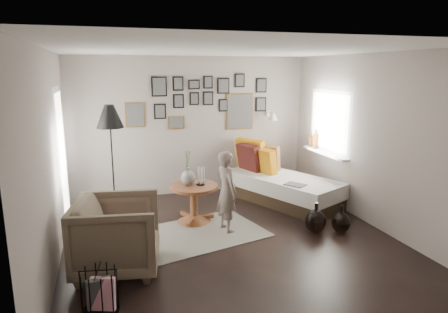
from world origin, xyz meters
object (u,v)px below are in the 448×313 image
object	(u,v)px
vase	(188,175)
magazine_basket	(99,291)
daybed	(281,184)
demijohn_small	(341,223)
child	(227,191)
armchair	(117,235)
demijohn_large	(316,221)
pedestal_table	(194,205)
floor_lamp	(110,121)

from	to	relation	value
vase	magazine_basket	world-z (taller)	vase
vase	daybed	distance (m)	1.94
demijohn_small	child	xyz separation A→B (m)	(-1.57, 0.58, 0.45)
armchair	demijohn_large	distance (m)	2.85
magazine_basket	armchair	bearing A→B (deg)	75.01
daybed	magazine_basket	size ratio (longest dim) A/B	5.24
demijohn_large	demijohn_small	xyz separation A→B (m)	(0.35, -0.12, -0.02)
pedestal_table	child	distance (m)	0.70
vase	demijohn_small	distance (m)	2.39
daybed	demijohn_large	size ratio (longest dim) A/B	5.03
vase	magazine_basket	xyz separation A→B (m)	(-1.35, -2.08, -0.55)
daybed	child	bearing A→B (deg)	-167.69
floor_lamp	child	world-z (taller)	floor_lamp
magazine_basket	demijohn_large	xyz separation A→B (m)	(3.04, 1.11, -0.04)
vase	child	bearing A→B (deg)	-47.12
pedestal_table	armchair	xyz separation A→B (m)	(-1.21, -1.24, 0.17)
vase	daybed	size ratio (longest dim) A/B	0.24
daybed	floor_lamp	bearing A→B (deg)	152.63
daybed	armchair	world-z (taller)	daybed
magazine_basket	vase	bearing A→B (deg)	56.99
demijohn_large	vase	bearing A→B (deg)	150.22
demijohn_small	child	size ratio (longest dim) A/B	0.35
armchair	demijohn_small	xyz separation A→B (m)	(3.17, 0.17, -0.29)
floor_lamp	daybed	bearing A→B (deg)	-2.68
floor_lamp	child	xyz separation A→B (m)	(1.56, -1.16, -0.96)
floor_lamp	magazine_basket	distance (m)	3.06
magazine_basket	demijohn_small	xyz separation A→B (m)	(3.39, 0.99, -0.06)
armchair	child	bearing A→B (deg)	-54.71
child	floor_lamp	bearing A→B (deg)	41.38
magazine_basket	demijohn_small	size ratio (longest dim) A/B	1.05
demijohn_small	child	world-z (taller)	child
vase	floor_lamp	xyz separation A→B (m)	(-1.10, 0.66, 0.80)
floor_lamp	child	distance (m)	2.17
daybed	armchair	bearing A→B (deg)	-173.61
demijohn_large	floor_lamp	bearing A→B (deg)	149.77
pedestal_table	vase	distance (m)	0.50
vase	floor_lamp	bearing A→B (deg)	149.09
pedestal_table	demijohn_small	xyz separation A→B (m)	(1.96, -1.07, -0.12)
daybed	floor_lamp	distance (m)	3.17
armchair	demijohn_small	distance (m)	3.19
vase	demijohn_large	size ratio (longest dim) A/B	1.18
pedestal_table	demijohn_large	xyz separation A→B (m)	(1.61, -0.95, -0.10)
pedestal_table	demijohn_small	distance (m)	2.23
daybed	demijohn_small	distance (m)	1.63
daybed	pedestal_table	bearing A→B (deg)	172.54
vase	armchair	size ratio (longest dim) A/B	0.56
pedestal_table	demijohn_small	size ratio (longest dim) A/B	1.82
vase	demijohn_small	world-z (taller)	vase
demijohn_small	magazine_basket	bearing A→B (deg)	-163.66
pedestal_table	demijohn_small	world-z (taller)	pedestal_table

